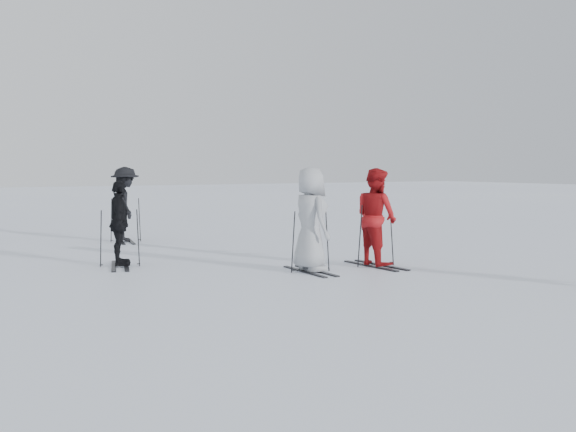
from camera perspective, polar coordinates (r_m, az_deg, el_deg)
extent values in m
plane|color=silver|center=(14.35, 2.06, -4.23)|extent=(120.00, 120.00, 0.00)
imported|color=#A41215|center=(14.78, 6.98, -0.17)|extent=(0.76, 0.97, 1.97)
imported|color=#9EA2A7|center=(13.88, 1.79, -0.35)|extent=(0.70, 1.02, 2.00)
imported|color=black|center=(15.01, -13.18, -0.66)|extent=(0.70, 1.09, 1.72)
imported|color=black|center=(19.91, -12.73, 0.86)|extent=(1.00, 1.42, 1.99)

